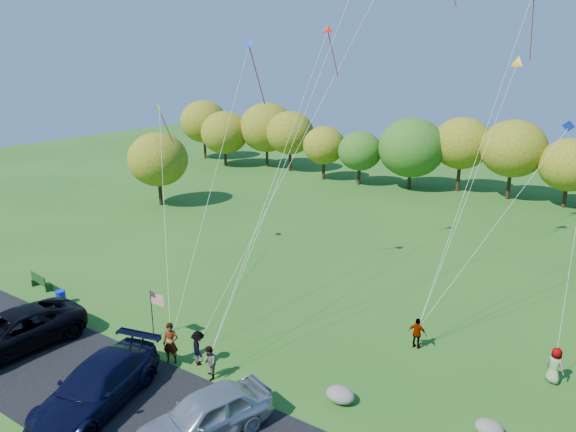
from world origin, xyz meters
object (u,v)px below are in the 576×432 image
object	(u,v)px
flyer_c	(198,348)
flyer_e	(555,365)
minivan_dark	(13,332)
flyer_a	(171,343)
minivan_navy	(97,386)
park_bench	(40,281)
flyer_d	(417,333)
minivan_silver	(206,415)
flyer_b	(209,363)
trash_barrel	(61,297)

from	to	relation	value
flyer_c	flyer_e	distance (m)	15.41
minivan_dark	flyer_a	bearing A→B (deg)	30.57
flyer_a	minivan_navy	bearing A→B (deg)	-118.09
flyer_c	park_bench	distance (m)	13.54
flyer_c	flyer_d	bearing A→B (deg)	-104.97
flyer_d	flyer_e	bearing A→B (deg)	-175.77
flyer_a	park_bench	distance (m)	12.47
minivan_navy	flyer_d	world-z (taller)	minivan_navy
flyer_d	park_bench	size ratio (longest dim) A/B	0.88
minivan_navy	minivan_silver	size ratio (longest dim) A/B	1.21
minivan_dark	park_bench	distance (m)	7.14
minivan_navy	flyer_b	distance (m)	4.55
minivan_navy	flyer_c	distance (m)	4.61
flyer_a	minivan_silver	bearing A→B (deg)	-57.62
flyer_c	flyer_d	world-z (taller)	flyer_c
flyer_e	flyer_d	bearing A→B (deg)	32.87
flyer_a	flyer_b	xyz separation A→B (m)	(2.29, 0.00, -0.21)
minivan_dark	trash_barrel	distance (m)	4.89
minivan_dark	park_bench	size ratio (longest dim) A/B	3.69
flyer_b	trash_barrel	size ratio (longest dim) A/B	1.92
flyer_e	flyer_b	bearing A→B (deg)	60.06
minivan_silver	flyer_c	xyz separation A→B (m)	(-3.48, 3.35, -0.12)
park_bench	flyer_e	bearing A→B (deg)	20.50
minivan_dark	flyer_e	bearing A→B (deg)	32.33
trash_barrel	minivan_dark	bearing A→B (deg)	-58.25
flyer_b	flyer_d	world-z (taller)	flyer_d
flyer_b	park_bench	bearing A→B (deg)	-140.23
flyer_c	minivan_navy	bearing A→B (deg)	108.54
flyer_a	flyer_d	size ratio (longest dim) A/B	1.27
minivan_navy	trash_barrel	world-z (taller)	minivan_navy
minivan_dark	flyer_b	world-z (taller)	minivan_dark
minivan_silver	trash_barrel	size ratio (longest dim) A/B	6.37
flyer_d	park_bench	distance (m)	22.11
minivan_silver	flyer_c	size ratio (longest dim) A/B	3.14
flyer_e	flyer_a	bearing A→B (deg)	55.84
flyer_a	flyer_d	xyz separation A→B (m)	(8.87, 7.33, -0.21)
minivan_silver	flyer_a	distance (m)	5.37
park_bench	flyer_c	bearing A→B (deg)	3.84
minivan_dark	flyer_e	xyz separation A→B (m)	(21.69, 11.20, -0.15)
trash_barrel	park_bench	bearing A→B (deg)	169.96
flyer_e	minivan_silver	bearing A→B (deg)	74.20
flyer_b	flyer_d	size ratio (longest dim) A/B	1.00
flyer_b	flyer_a	bearing A→B (deg)	-135.18
flyer_d	trash_barrel	world-z (taller)	flyer_d
flyer_c	trash_barrel	xyz separation A→B (m)	(-10.66, 0.21, -0.41)
minivan_navy	minivan_silver	world-z (taller)	minivan_navy
flyer_a	flyer_c	world-z (taller)	flyer_a
flyer_b	flyer_d	distance (m)	9.85
minivan_navy	flyer_a	size ratio (longest dim) A/B	3.15
minivan_navy	trash_barrel	bearing A→B (deg)	139.97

